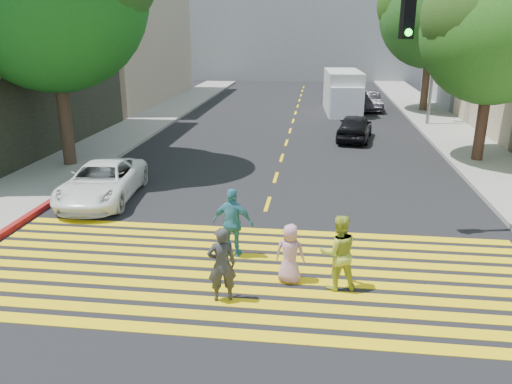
% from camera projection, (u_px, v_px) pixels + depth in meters
% --- Properties ---
extents(ground, '(120.00, 120.00, 0.00)m').
position_uv_depth(ground, '(238.00, 300.00, 10.41)').
color(ground, black).
extents(sidewalk_left, '(3.00, 40.00, 0.15)m').
position_uv_depth(sidewalk_left, '(162.00, 114.00, 32.10)').
color(sidewalk_left, gray).
rests_on(sidewalk_left, ground).
extents(sidewalk_right, '(3.00, 60.00, 0.15)m').
position_uv_depth(sidewalk_right, '(466.00, 146.00, 23.50)').
color(sidewalk_right, gray).
rests_on(sidewalk_right, ground).
extents(curb_red, '(0.20, 8.00, 0.16)m').
position_uv_depth(curb_red, '(65.00, 193.00, 16.85)').
color(curb_red, maroon).
rests_on(curb_red, ground).
extents(crosswalk, '(13.40, 5.30, 0.01)m').
position_uv_depth(crosswalk, '(247.00, 272.00, 11.60)').
color(crosswalk, yellow).
rests_on(crosswalk, ground).
extents(lane_line, '(0.12, 34.40, 0.01)m').
position_uv_depth(lane_line, '(294.00, 117.00, 31.59)').
color(lane_line, yellow).
rests_on(lane_line, ground).
extents(building_left_tan, '(12.00, 16.00, 10.00)m').
position_uv_depth(building_left_tan, '(85.00, 33.00, 37.09)').
color(building_left_tan, tan).
rests_on(building_left_tan, ground).
extents(backdrop_block, '(30.00, 8.00, 12.00)m').
position_uv_depth(backdrop_block, '(308.00, 21.00, 53.71)').
color(backdrop_block, gray).
rests_on(backdrop_block, ground).
extents(tree_right_near, '(6.78, 6.54, 8.24)m').
position_uv_depth(tree_right_near, '(498.00, 23.00, 19.21)').
color(tree_right_near, '#2F2417').
rests_on(tree_right_near, ground).
extents(tree_right_far, '(8.44, 8.09, 9.59)m').
position_uv_depth(tree_right_far, '(435.00, 9.00, 31.24)').
color(tree_right_far, '#45351B').
rests_on(tree_right_far, ground).
extents(pedestrian_man, '(0.69, 0.56, 1.63)m').
position_uv_depth(pedestrian_man, '(222.00, 265.00, 10.18)').
color(pedestrian_man, '#333333').
rests_on(pedestrian_man, ground).
extents(pedestrian_woman, '(0.95, 0.81, 1.70)m').
position_uv_depth(pedestrian_woman, '(338.00, 253.00, 10.64)').
color(pedestrian_woman, '#AEBC36').
rests_on(pedestrian_woman, ground).
extents(pedestrian_child, '(0.73, 0.53, 1.37)m').
position_uv_depth(pedestrian_child, '(290.00, 254.00, 10.97)').
color(pedestrian_child, '#BC869C').
rests_on(pedestrian_child, ground).
extents(pedestrian_extra, '(1.08, 0.56, 1.76)m').
position_uv_depth(pedestrian_extra, '(233.00, 223.00, 12.16)').
color(pedestrian_extra, teal).
rests_on(pedestrian_extra, ground).
extents(white_sedan, '(2.43, 4.62, 1.24)m').
position_uv_depth(white_sedan, '(102.00, 182.00, 16.28)').
color(white_sedan, white).
rests_on(white_sedan, ground).
extents(dark_car_near, '(2.15, 4.06, 1.32)m').
position_uv_depth(dark_car_near, '(355.00, 127.00, 24.93)').
color(dark_car_near, black).
rests_on(dark_car_near, ground).
extents(silver_car, '(2.18, 4.92, 1.40)m').
position_uv_depth(silver_car, '(348.00, 91.00, 38.25)').
color(silver_car, gray).
rests_on(silver_car, ground).
extents(dark_car_parked, '(1.70, 3.95, 1.26)m').
position_uv_depth(dark_car_parked, '(369.00, 101.00, 33.87)').
color(dark_car_parked, black).
rests_on(dark_car_parked, ground).
extents(white_van, '(2.48, 5.82, 2.69)m').
position_uv_depth(white_van, '(343.00, 93.00, 32.70)').
color(white_van, silver).
rests_on(white_van, ground).
extents(street_lamp, '(2.16, 0.66, 9.59)m').
position_uv_depth(street_lamp, '(434.00, 25.00, 26.94)').
color(street_lamp, slate).
rests_on(street_lamp, ground).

